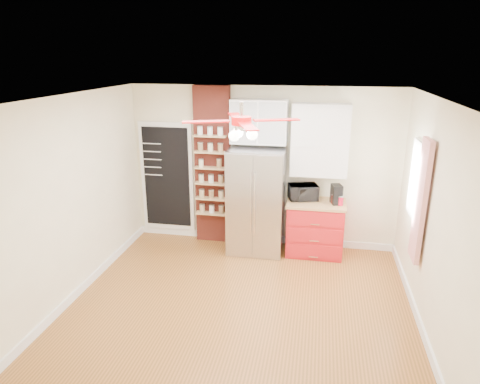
% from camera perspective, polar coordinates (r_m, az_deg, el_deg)
% --- Properties ---
extents(floor, '(4.50, 4.50, 0.00)m').
position_cam_1_polar(floor, '(5.94, 0.17, -14.38)').
color(floor, '#9A5B27').
rests_on(floor, ground).
extents(ceiling, '(4.50, 4.50, 0.00)m').
position_cam_1_polar(ceiling, '(5.04, 0.20, 12.52)').
color(ceiling, white).
rests_on(ceiling, wall_back).
extents(wall_back, '(4.50, 0.02, 2.70)m').
position_cam_1_polar(wall_back, '(7.23, 3.08, 3.28)').
color(wall_back, '#F4EEC4').
rests_on(wall_back, floor).
extents(wall_front, '(4.50, 0.02, 2.70)m').
position_cam_1_polar(wall_front, '(3.58, -5.80, -12.87)').
color(wall_front, '#F4EEC4').
rests_on(wall_front, floor).
extents(wall_left, '(0.02, 4.00, 2.70)m').
position_cam_1_polar(wall_left, '(6.14, -20.93, -0.59)').
color(wall_left, '#F4EEC4').
rests_on(wall_left, floor).
extents(wall_right, '(0.02, 4.00, 2.70)m').
position_cam_1_polar(wall_right, '(5.43, 24.27, -3.37)').
color(wall_right, '#F4EEC4').
rests_on(wall_right, floor).
extents(chalkboard, '(0.95, 0.05, 1.95)m').
position_cam_1_polar(chalkboard, '(7.66, -9.70, 1.96)').
color(chalkboard, white).
rests_on(chalkboard, wall_back).
extents(brick_pillar, '(0.60, 0.16, 2.70)m').
position_cam_1_polar(brick_pillar, '(7.31, -3.64, 3.44)').
color(brick_pillar, maroon).
rests_on(brick_pillar, floor).
extents(fridge, '(0.90, 0.70, 1.75)m').
position_cam_1_polar(fridge, '(7.02, 2.20, -1.20)').
color(fridge, silver).
rests_on(fridge, floor).
extents(upper_glass_cabinet, '(0.90, 0.35, 0.70)m').
position_cam_1_polar(upper_glass_cabinet, '(6.91, 2.57, 9.37)').
color(upper_glass_cabinet, white).
rests_on(upper_glass_cabinet, wall_back).
extents(red_cabinet, '(0.94, 0.64, 0.90)m').
position_cam_1_polar(red_cabinet, '(7.16, 9.95, -4.73)').
color(red_cabinet, red).
rests_on(red_cabinet, floor).
extents(upper_shelf_unit, '(0.90, 0.30, 1.15)m').
position_cam_1_polar(upper_shelf_unit, '(6.91, 10.61, 6.78)').
color(upper_shelf_unit, white).
rests_on(upper_shelf_unit, wall_back).
extents(window, '(0.04, 0.75, 1.05)m').
position_cam_1_polar(window, '(6.20, 22.53, 1.33)').
color(window, white).
rests_on(window, wall_right).
extents(curtain, '(0.06, 0.40, 1.55)m').
position_cam_1_polar(curtain, '(5.70, 22.96, -1.15)').
color(curtain, red).
rests_on(curtain, wall_right).
extents(ceiling_fan, '(1.40, 1.40, 0.44)m').
position_cam_1_polar(ceiling_fan, '(5.08, 0.20, 9.42)').
color(ceiling_fan, silver).
rests_on(ceiling_fan, ceiling).
extents(toaster_oven, '(0.52, 0.42, 0.25)m').
position_cam_1_polar(toaster_oven, '(7.05, 8.41, -0.02)').
color(toaster_oven, black).
rests_on(toaster_oven, red_cabinet).
extents(coffee_maker, '(0.20, 0.24, 0.31)m').
position_cam_1_polar(coffee_maker, '(6.94, 12.73, -0.30)').
color(coffee_maker, black).
rests_on(coffee_maker, red_cabinet).
extents(canister_left, '(0.12, 0.12, 0.14)m').
position_cam_1_polar(canister_left, '(6.91, 13.23, -1.18)').
color(canister_left, red).
rests_on(canister_left, red_cabinet).
extents(canister_right, '(0.10, 0.10, 0.15)m').
position_cam_1_polar(canister_right, '(6.95, 12.51, -0.99)').
color(canister_right, '#BB110A').
rests_on(canister_right, red_cabinet).
extents(pantry_jar_oats, '(0.10, 0.10, 0.13)m').
position_cam_1_polar(pantry_jar_oats, '(7.17, -5.20, 3.81)').
color(pantry_jar_oats, beige).
rests_on(pantry_jar_oats, brick_pillar).
extents(pantry_jar_beans, '(0.08, 0.08, 0.14)m').
position_cam_1_polar(pantry_jar_beans, '(7.09, -2.80, 3.78)').
color(pantry_jar_beans, olive).
rests_on(pantry_jar_beans, brick_pillar).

